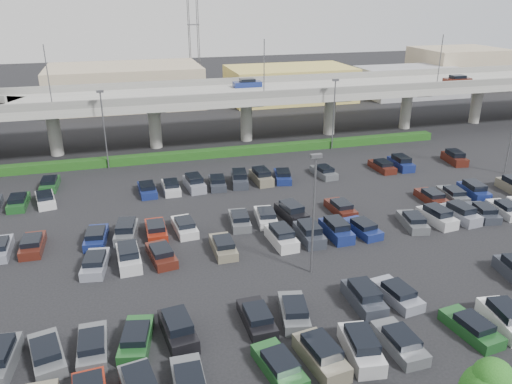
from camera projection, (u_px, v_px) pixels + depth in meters
ground at (280, 231)px, 48.69m from camera, size 280.00×280.00×0.00m
overpass at (212, 98)px, 74.61m from camera, size 150.00×13.00×15.80m
hedge at (225, 152)px, 70.80m from camera, size 66.00×1.60×1.10m
parked_cars at (288, 247)px, 44.37m from camera, size 63.25×41.70×1.67m
light_poles at (234, 168)px, 47.11m from camera, size 66.90×48.38×10.30m
distant_buildings at (244, 83)px, 105.61m from camera, size 138.00×24.00×9.00m
comm_tower at (193, 22)px, 109.95m from camera, size 2.40×2.40×30.00m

